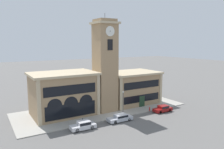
{
  "coord_description": "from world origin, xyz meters",
  "views": [
    {
      "loc": [
        -22.76,
        -34.8,
        14.83
      ],
      "look_at": [
        0.47,
        3.59,
        8.27
      ],
      "focal_mm": 35.0,
      "sensor_mm": 36.0,
      "label": 1
    }
  ],
  "objects_px": {
    "bollard": "(83,121)",
    "fire_hydrant": "(150,109)",
    "street_lamp": "(123,99)",
    "parked_car_near": "(83,125)",
    "parked_car_mid": "(120,118)",
    "parked_car_far": "(163,109)"
  },
  "relations": [
    {
      "from": "parked_car_near",
      "to": "street_lamp",
      "type": "bearing_deg",
      "value": -167.36
    },
    {
      "from": "bollard",
      "to": "fire_hydrant",
      "type": "relative_size",
      "value": 1.22
    },
    {
      "from": "parked_car_far",
      "to": "street_lamp",
      "type": "height_order",
      "value": "street_lamp"
    },
    {
      "from": "bollard",
      "to": "fire_hydrant",
      "type": "bearing_deg",
      "value": -1.25
    },
    {
      "from": "parked_car_mid",
      "to": "bollard",
      "type": "relative_size",
      "value": 4.66
    },
    {
      "from": "parked_car_mid",
      "to": "parked_car_far",
      "type": "xyz_separation_m",
      "value": [
        11.03,
        0.0,
        0.02
      ]
    },
    {
      "from": "fire_hydrant",
      "to": "street_lamp",
      "type": "bearing_deg",
      "value": 178.66
    },
    {
      "from": "parked_car_near",
      "to": "fire_hydrant",
      "type": "distance_m",
      "value": 16.48
    },
    {
      "from": "parked_car_near",
      "to": "fire_hydrant",
      "type": "xyz_separation_m",
      "value": [
        16.4,
        1.7,
        -0.2
      ]
    },
    {
      "from": "parked_car_near",
      "to": "street_lamp",
      "type": "relative_size",
      "value": 0.86
    },
    {
      "from": "parked_car_far",
      "to": "bollard",
      "type": "distance_m",
      "value": 18.01
    },
    {
      "from": "parked_car_far",
      "to": "street_lamp",
      "type": "relative_size",
      "value": 0.84
    },
    {
      "from": "parked_car_far",
      "to": "parked_car_mid",
      "type": "bearing_deg",
      "value": 1.56
    },
    {
      "from": "parked_car_mid",
      "to": "parked_car_near",
      "type": "bearing_deg",
      "value": 1.56
    },
    {
      "from": "parked_car_far",
      "to": "fire_hydrant",
      "type": "xyz_separation_m",
      "value": [
        -2.27,
        1.7,
        -0.15
      ]
    },
    {
      "from": "parked_car_near",
      "to": "parked_car_mid",
      "type": "relative_size",
      "value": 0.89
    },
    {
      "from": "street_lamp",
      "to": "fire_hydrant",
      "type": "height_order",
      "value": "street_lamp"
    },
    {
      "from": "parked_car_near",
      "to": "parked_car_far",
      "type": "distance_m",
      "value": 18.66
    },
    {
      "from": "parked_car_near",
      "to": "street_lamp",
      "type": "distance_m",
      "value": 10.11
    },
    {
      "from": "street_lamp",
      "to": "bollard",
      "type": "bearing_deg",
      "value": 178.82
    },
    {
      "from": "bollard",
      "to": "fire_hydrant",
      "type": "distance_m",
      "value": 15.63
    },
    {
      "from": "parked_car_near",
      "to": "bollard",
      "type": "xyz_separation_m",
      "value": [
        0.77,
        2.04,
        -0.1
      ]
    }
  ]
}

